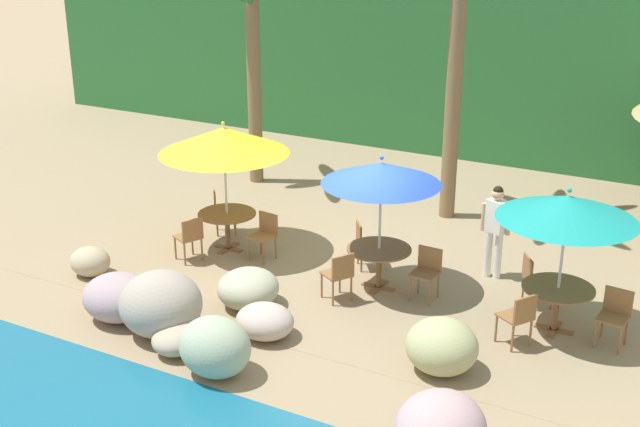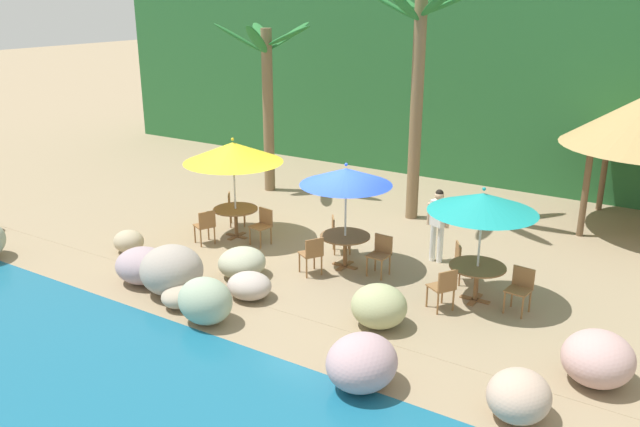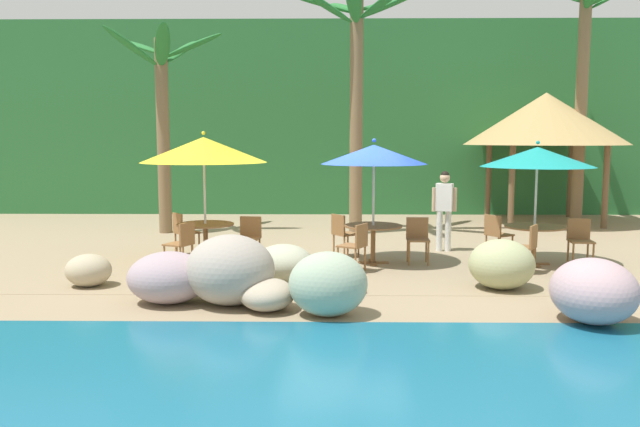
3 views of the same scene
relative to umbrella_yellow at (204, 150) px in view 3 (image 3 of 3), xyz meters
name	(u,v)px [view 3 (image 3 of 3)]	position (x,y,z in m)	size (l,w,h in m)	color
ground_plane	(341,262)	(2.63, -0.09, -2.16)	(120.00, 120.00, 0.00)	#937F60
terrace_deck	(341,262)	(2.63, -0.09, -2.15)	(18.00, 5.20, 0.01)	#937F60
foliage_backdrop	(337,119)	(2.63, 8.91, 0.84)	(28.00, 2.40, 6.00)	#286633
rock_seawall	(412,275)	(3.59, -3.13, -1.74)	(17.13, 3.54, 1.05)	#A0B091
umbrella_yellow	(204,150)	(0.00, 0.00, 0.00)	(2.41, 2.41, 2.51)	silver
dining_table_yellow	(205,230)	(0.00, 0.00, -1.54)	(1.10, 1.10, 0.74)	brown
chair_yellow_seaward	(249,235)	(0.85, -0.03, -1.65)	(0.47, 0.48, 0.87)	olive
chair_yellow_inland	(183,230)	(-0.58, 0.62, -1.65)	(0.59, 0.59, 0.87)	olive
chair_yellow_left	(182,242)	(-0.26, -0.81, -1.65)	(0.56, 0.56, 0.87)	olive
umbrella_blue	(374,155)	(3.23, -0.18, -0.08)	(1.99, 1.99, 2.37)	silver
dining_table_blue	(373,232)	(3.23, -0.18, -1.54)	(1.10, 1.10, 0.74)	brown
chair_blue_seaward	(418,237)	(4.09, -0.13, -1.65)	(0.44, 0.44, 0.87)	olive
chair_blue_inland	(343,232)	(2.66, 0.46, -1.65)	(0.59, 0.59, 0.87)	olive
chair_blue_left	(356,244)	(2.88, -0.96, -1.65)	(0.58, 0.58, 0.87)	olive
umbrella_teal	(537,157)	(6.26, -0.26, -0.13)	(2.08, 2.08, 2.34)	silver
dining_table_teal	(534,233)	(6.26, -0.26, -1.54)	(1.10, 1.10, 0.74)	brown
chair_teal_seaward	(580,238)	(7.11, -0.26, -1.65)	(0.46, 0.47, 0.87)	olive
chair_teal_inland	(496,233)	(5.72, 0.41, -1.65)	(0.59, 0.58, 0.87)	olive
chair_teal_left	(527,245)	(5.89, -1.03, -1.65)	(0.58, 0.58, 0.87)	olive
palm_tree_nearest	(163,101)	(-1.74, 3.76, 1.15)	(2.87, 2.97, 5.01)	brown
palm_tree_second	(357,60)	(3.06, 3.70, 2.12)	(3.69, 3.72, 6.12)	brown
palm_tree_third	(584,57)	(9.27, 5.48, 2.41)	(3.15, 3.26, 6.71)	brown
palapa_hut	(546,119)	(8.45, 5.91, 0.75)	(4.49, 4.49, 3.65)	brown
waiter_in_white	(444,205)	(4.82, 1.18, -1.17)	(0.52, 0.31, 1.70)	white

